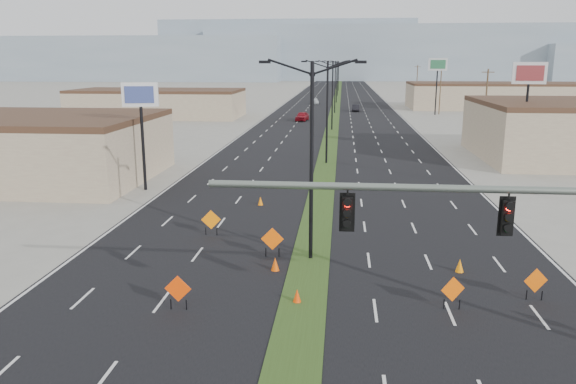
# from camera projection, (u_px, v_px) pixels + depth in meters

# --- Properties ---
(road_surface) EXTENTS (25.00, 400.00, 0.02)m
(road_surface) POSITION_uv_depth(u_px,v_px,m) (335.00, 111.00, 114.40)
(road_surface) COLOR black
(road_surface) RESTS_ON ground
(median_strip) EXTENTS (2.00, 400.00, 0.04)m
(median_strip) POSITION_uv_depth(u_px,v_px,m) (335.00, 111.00, 114.40)
(median_strip) COLOR #2C4418
(median_strip) RESTS_ON ground
(building_sw_far) EXTENTS (30.00, 14.00, 4.50)m
(building_sw_far) POSITION_uv_depth(u_px,v_px,m) (158.00, 105.00, 102.32)
(building_sw_far) COLOR tan
(building_sw_far) RESTS_ON ground
(building_se_far) EXTENTS (44.00, 16.00, 5.00)m
(building_se_far) POSITION_uv_depth(u_px,v_px,m) (514.00, 97.00, 119.99)
(building_se_far) COLOR tan
(building_se_far) RESTS_ON ground
(mesa_west) EXTENTS (180.00, 50.00, 22.00)m
(mesa_west) POSITION_uv_depth(u_px,v_px,m) (114.00, 59.00, 297.52)
(mesa_west) COLOR gray
(mesa_west) RESTS_ON ground
(mesa_center) EXTENTS (220.00, 50.00, 28.00)m
(mesa_center) POSITION_uv_depth(u_px,v_px,m) (415.00, 53.00, 301.34)
(mesa_center) COLOR gray
(mesa_center) RESTS_ON ground
(mesa_backdrop) EXTENTS (140.00, 50.00, 32.00)m
(mesa_backdrop) POSITION_uv_depth(u_px,v_px,m) (289.00, 50.00, 326.78)
(mesa_backdrop) COLOR gray
(mesa_backdrop) RESTS_ON ground
(signal_mast) EXTENTS (16.30, 0.60, 8.00)m
(signal_mast) POSITION_uv_depth(u_px,v_px,m) (567.00, 232.00, 17.53)
(signal_mast) COLOR slate
(signal_mast) RESTS_ON ground
(streetlight_0) EXTENTS (5.15, 0.24, 10.02)m
(streetlight_0) POSITION_uv_depth(u_px,v_px,m) (312.00, 155.00, 27.87)
(streetlight_0) COLOR black
(streetlight_0) RESTS_ON ground
(streetlight_1) EXTENTS (5.15, 0.24, 10.02)m
(streetlight_1) POSITION_uv_depth(u_px,v_px,m) (327.00, 109.00, 55.01)
(streetlight_1) COLOR black
(streetlight_1) RESTS_ON ground
(streetlight_2) EXTENTS (5.15, 0.24, 10.02)m
(streetlight_2) POSITION_uv_depth(u_px,v_px,m) (332.00, 93.00, 82.15)
(streetlight_2) COLOR black
(streetlight_2) RESTS_ON ground
(streetlight_3) EXTENTS (5.15, 0.24, 10.02)m
(streetlight_3) POSITION_uv_depth(u_px,v_px,m) (335.00, 85.00, 109.29)
(streetlight_3) COLOR black
(streetlight_3) RESTS_ON ground
(streetlight_4) EXTENTS (5.15, 0.24, 10.02)m
(streetlight_4) POSITION_uv_depth(u_px,v_px,m) (337.00, 80.00, 136.43)
(streetlight_4) COLOR black
(streetlight_4) RESTS_ON ground
(streetlight_5) EXTENTS (5.15, 0.24, 10.02)m
(streetlight_5) POSITION_uv_depth(u_px,v_px,m) (338.00, 77.00, 163.57)
(streetlight_5) COLOR black
(streetlight_5) RESTS_ON ground
(streetlight_6) EXTENTS (5.15, 0.24, 10.02)m
(streetlight_6) POSITION_uv_depth(u_px,v_px,m) (339.00, 75.00, 190.71)
(streetlight_6) COLOR black
(streetlight_6) RESTS_ON ground
(utility_pole_1) EXTENTS (1.60, 0.20, 9.00)m
(utility_pole_1) POSITION_uv_depth(u_px,v_px,m) (486.00, 103.00, 72.71)
(utility_pole_1) COLOR #4C3823
(utility_pole_1) RESTS_ON ground
(utility_pole_2) EXTENTS (1.60, 0.20, 9.00)m
(utility_pole_2) POSITION_uv_depth(u_px,v_px,m) (440.00, 90.00, 106.63)
(utility_pole_2) COLOR #4C3823
(utility_pole_2) RESTS_ON ground
(utility_pole_3) EXTENTS (1.60, 0.20, 9.00)m
(utility_pole_3) POSITION_uv_depth(u_px,v_px,m) (417.00, 83.00, 140.55)
(utility_pole_3) COLOR #4C3823
(utility_pole_3) RESTS_ON ground
(car_left) EXTENTS (2.37, 4.70, 1.53)m
(car_left) POSITION_uv_depth(u_px,v_px,m) (302.00, 116.00, 95.95)
(car_left) COLOR maroon
(car_left) RESTS_ON ground
(car_mid) EXTENTS (1.56, 4.18, 1.36)m
(car_mid) POSITION_uv_depth(u_px,v_px,m) (356.00, 108.00, 113.91)
(car_mid) COLOR black
(car_mid) RESTS_ON ground
(car_far) EXTENTS (2.26, 4.61, 1.29)m
(car_far) POSITION_uv_depth(u_px,v_px,m) (315.00, 101.00, 133.20)
(car_far) COLOR silver
(car_far) RESTS_ON ground
(construction_sign_0) EXTENTS (1.12, 0.05, 1.49)m
(construction_sign_0) POSITION_uv_depth(u_px,v_px,m) (178.00, 290.00, 22.92)
(construction_sign_0) COLOR #FB4105
(construction_sign_0) RESTS_ON ground
(construction_sign_1) EXTENTS (1.19, 0.07, 1.58)m
(construction_sign_1) POSITION_uv_depth(u_px,v_px,m) (272.00, 240.00, 29.14)
(construction_sign_1) COLOR #FF5B05
(construction_sign_1) RESTS_ON ground
(construction_sign_2) EXTENTS (1.13, 0.23, 1.52)m
(construction_sign_2) POSITION_uv_depth(u_px,v_px,m) (211.00, 221.00, 32.81)
(construction_sign_2) COLOR orange
(construction_sign_2) RESTS_ON ground
(construction_sign_3) EXTENTS (1.02, 0.41, 1.42)m
(construction_sign_3) POSITION_uv_depth(u_px,v_px,m) (453.00, 291.00, 22.97)
(construction_sign_3) COLOR #EC5704
(construction_sign_3) RESTS_ON ground
(construction_sign_4) EXTENTS (1.06, 0.31, 1.44)m
(construction_sign_4) POSITION_uv_depth(u_px,v_px,m) (536.00, 282.00, 23.83)
(construction_sign_4) COLOR #DF5404
(construction_sign_4) RESTS_ON ground
(cone_0) EXTENTS (0.42, 0.42, 0.68)m
(cone_0) POSITION_uv_depth(u_px,v_px,m) (275.00, 264.00, 27.35)
(cone_0) COLOR #E64D04
(cone_0) RESTS_ON ground
(cone_1) EXTENTS (0.43, 0.43, 0.62)m
(cone_1) POSITION_uv_depth(u_px,v_px,m) (297.00, 296.00, 23.71)
(cone_1) COLOR #F34005
(cone_1) RESTS_ON ground
(cone_2) EXTENTS (0.50, 0.50, 0.67)m
(cone_2) POSITION_uv_depth(u_px,v_px,m) (460.00, 266.00, 27.15)
(cone_2) COLOR orange
(cone_2) RESTS_ON ground
(cone_3) EXTENTS (0.49, 0.49, 0.63)m
(cone_3) POSITION_uv_depth(u_px,v_px,m) (260.00, 201.00, 39.79)
(cone_3) COLOR orange
(cone_3) RESTS_ON ground
(pole_sign_west) EXTENTS (2.75, 0.91, 8.40)m
(pole_sign_west) POSITION_uv_depth(u_px,v_px,m) (141.00, 104.00, 43.14)
(pole_sign_west) COLOR black
(pole_sign_west) RESTS_ON ground
(pole_sign_east_near) EXTENTS (3.24, 0.94, 9.90)m
(pole_sign_east_near) POSITION_uv_depth(u_px,v_px,m) (529.00, 80.00, 56.03)
(pole_sign_east_near) COLOR black
(pole_sign_east_near) RESTS_ON ground
(pole_sign_east_far) EXTENTS (3.39, 1.29, 10.53)m
(pole_sign_east_far) POSITION_uv_depth(u_px,v_px,m) (438.00, 68.00, 104.76)
(pole_sign_east_far) COLOR black
(pole_sign_east_far) RESTS_ON ground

